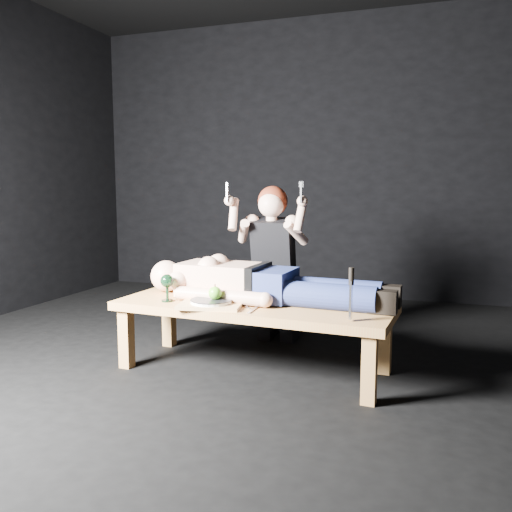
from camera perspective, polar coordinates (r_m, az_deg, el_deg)
name	(u,v)px	position (r m, az deg, el deg)	size (l,w,h in m)	color
ground	(225,361)	(3.79, -3.32, -11.04)	(5.00, 5.00, 0.00)	black
back_wall	(311,159)	(5.99, 5.87, 10.23)	(5.00, 5.00, 0.00)	black
table	(253,337)	(3.53, -0.27, -8.58)	(1.78, 0.67, 0.45)	#A47B3D
lying_man	(268,279)	(3.52, 1.25, -2.50)	(1.92, 0.59, 0.28)	#D1A98A
kneeling_woman	(276,263)	(4.09, 2.13, -0.74)	(0.66, 0.74, 1.24)	black
serving_tray	(211,305)	(3.38, -4.78, -5.17)	(0.39, 0.28, 0.02)	tan
plate	(211,301)	(3.38, -4.78, -4.82)	(0.26, 0.26, 0.02)	white
apple	(215,293)	(3.37, -4.37, -3.95)	(0.08, 0.08, 0.08)	#49A91C
goblet	(167,288)	(3.55, -9.42, -3.36)	(0.09, 0.09, 0.18)	black
fork_flat	(185,303)	(3.48, -7.55, -5.01)	(0.02, 0.19, 0.01)	#B2B2B7
knife_flat	(253,310)	(3.27, -0.28, -5.74)	(0.02, 0.19, 0.01)	#B2B2B7
spoon_flat	(246,307)	(3.35, -1.07, -5.43)	(0.02, 0.19, 0.01)	#B2B2B7
carving_knife	(351,294)	(3.03, 10.06, -4.04)	(0.04, 0.04, 0.30)	#B2B2B7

